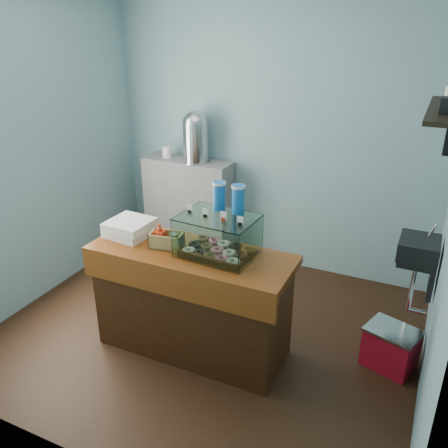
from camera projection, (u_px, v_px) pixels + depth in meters
The scene contains 9 objects.
ground at pixel (207, 330), 4.19m from camera, with size 3.50×3.50×0.00m, color black.
room_shell at pixel (207, 141), 3.50m from camera, with size 3.54×3.04×2.82m.
counter at pixel (192, 301), 3.80m from camera, with size 1.60×0.60×0.90m.
back_shelf at pixel (188, 207), 5.41m from camera, with size 1.00×0.32×1.10m, color gray.
display_case at pixel (220, 233), 3.53m from camera, with size 0.59×0.45×0.53m.
condiment_crate at pixel (165, 239), 3.67m from camera, with size 0.27×0.19×0.19m.
pastry_boxes at pixel (130, 228), 3.86m from camera, with size 0.36×0.37×0.13m.
coffee_urn at pixel (195, 135), 5.01m from camera, with size 0.30×0.30×0.55m.
red_cooler at pixel (390, 348), 3.70m from camera, with size 0.46×0.40×0.34m.
Camera 1 is at (1.60, -3.06, 2.56)m, focal length 38.00 mm.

